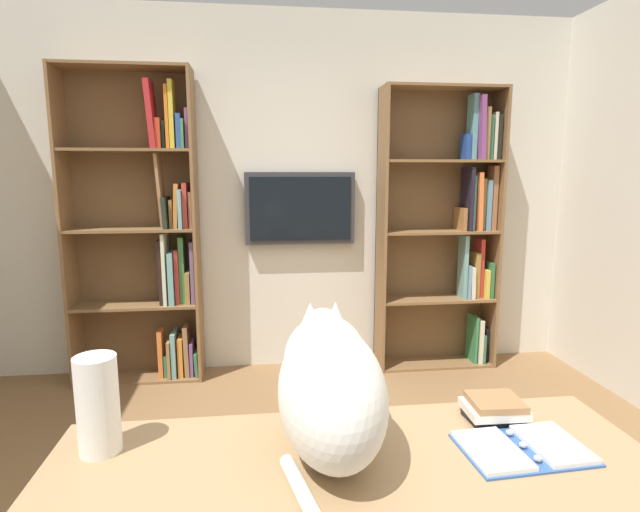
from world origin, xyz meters
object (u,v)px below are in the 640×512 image
open_binder (523,448)px  wall_mounted_tv (300,208)px  paper_towel_roll (98,405)px  cat (329,383)px  desk (354,507)px  bookshelf_left (452,226)px  desk_book_stack (494,409)px  bookshelf_right (150,236)px

open_binder → wall_mounted_tv: bearing=-81.6°
paper_towel_roll → cat: bearing=174.4°
desk → cat: cat is taller
desk → open_binder: bearing=-179.0°
bookshelf_left → desk_book_stack: (0.79, 2.36, -0.30)m
bookshelf_left → paper_towel_roll: bearing=51.2°
wall_mounted_tv → desk: bearing=88.3°
desk_book_stack → open_binder: bearing=89.6°
bookshelf_right → wall_mounted_tv: bookshelf_right is taller
bookshelf_left → cat: bearing=62.0°
cat → paper_towel_roll: cat is taller
paper_towel_roll → desk_book_stack: (-1.13, -0.04, -0.10)m
bookshelf_right → desk: 2.77m
desk → open_binder: open_binder is taller
cat → open_binder: size_ratio=1.88×
open_binder → cat: bearing=-8.5°
cat → open_binder: cat is taller
wall_mounted_tv → bookshelf_right: bearing=4.2°
wall_mounted_tv → open_binder: wall_mounted_tv is taller
desk → paper_towel_roll: paper_towel_roll is taller
bookshelf_right → cat: bearing=111.4°
bookshelf_left → desk: bearing=63.7°
wall_mounted_tv → desk_book_stack: size_ratio=4.66×
desk → cat: 0.33m
desk_book_stack → paper_towel_roll: bearing=1.8°
cat → paper_towel_roll: size_ratio=2.40×
bookshelf_left → desk: size_ratio=1.33×
wall_mounted_tv → desk_book_stack: (-0.39, 2.44, -0.44)m
desk → bookshelf_left: bearing=-116.3°
desk → desk_book_stack: (-0.47, -0.18, 0.16)m
desk_book_stack → desk: bearing=21.4°
bookshelf_right → paper_towel_roll: size_ratio=8.35×
bookshelf_right → cat: bookshelf_right is taller
bookshelf_right → wall_mounted_tv: (-1.10, -0.08, 0.18)m
desk_book_stack → bookshelf_right: bearing=-57.8°
wall_mounted_tv → cat: bearing=87.0°
bookshelf_left → bookshelf_right: (2.27, -0.00, -0.04)m
wall_mounted_tv → bookshelf_left: bearing=176.0°
bookshelf_right → desk_book_stack: (-1.48, 2.36, -0.26)m
paper_towel_roll → desk_book_stack: size_ratio=1.50×
wall_mounted_tv → cat: size_ratio=1.29×
wall_mounted_tv → desk_book_stack: wall_mounted_tv is taller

